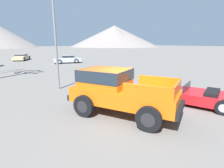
{
  "coord_description": "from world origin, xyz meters",
  "views": [
    {
      "loc": [
        -4.62,
        -5.77,
        3.1
      ],
      "look_at": [
        -0.45,
        1.18,
        1.17
      ],
      "focal_mm": 28.0,
      "sensor_mm": 36.0,
      "label": 1
    }
  ],
  "objects": [
    {
      "name": "ground_plane",
      "position": [
        0.0,
        0.0,
        0.0
      ],
      "size": [
        320.0,
        320.0,
        0.0
      ],
      "primitive_type": "plane",
      "color": "slate"
    },
    {
      "name": "distant_mountain_range",
      "position": [
        9.84,
        117.79,
        7.73
      ],
      "size": [
        187.84,
        83.58,
        17.43
      ],
      "color": "gray",
      "rests_on": "ground_plane"
    },
    {
      "name": "parked_car_silver",
      "position": [
        3.43,
        21.14,
        0.62
      ],
      "size": [
        4.27,
        2.34,
        1.21
      ],
      "rotation": [
        0.0,
        0.0,
        1.42
      ],
      "color": "#B7BABF",
      "rests_on": "ground_plane"
    },
    {
      "name": "street_lamp_post",
      "position": [
        -1.77,
        6.1,
        4.69
      ],
      "size": [
        0.9,
        0.24,
        7.82
      ],
      "color": "slate",
      "rests_on": "ground_plane"
    },
    {
      "name": "parked_car_tan",
      "position": [
        -2.33,
        29.73,
        0.57
      ],
      "size": [
        3.33,
        4.8,
        1.11
      ],
      "rotation": [
        0.0,
        0.0,
        5.91
      ],
      "color": "tan",
      "rests_on": "ground_plane"
    },
    {
      "name": "red_convertible_car",
      "position": [
        3.5,
        -0.61,
        0.43
      ],
      "size": [
        3.35,
        4.54,
        1.02
      ],
      "rotation": [
        0.0,
        0.0,
        0.42
      ],
      "color": "red",
      "rests_on": "ground_plane"
    },
    {
      "name": "orange_pickup_truck",
      "position": [
        -0.62,
        0.46,
        1.11
      ],
      "size": [
        4.07,
        5.06,
        1.96
      ],
      "rotation": [
        0.0,
        0.0,
        0.55
      ],
      "color": "orange",
      "rests_on": "ground_plane"
    }
  ]
}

